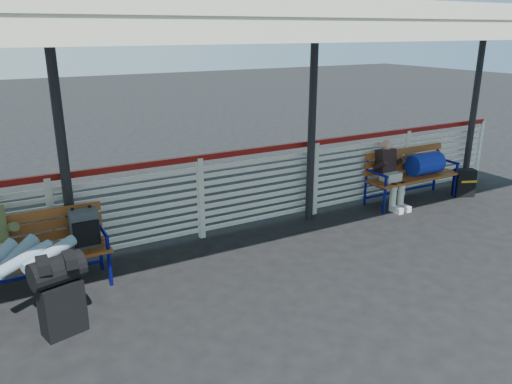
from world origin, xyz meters
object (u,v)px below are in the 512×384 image
bench_left (43,242)px  suitcase_side (464,183)px  companion_person (390,173)px  traveler_man (12,250)px  luggage_stack (60,292)px  bench_right (418,167)px

bench_left → suitcase_side: 7.12m
suitcase_side → companion_person: bearing=-167.4°
traveler_man → suitcase_side: 7.46m
luggage_stack → bench_left: (-0.01, 1.03, 0.14)m
bench_right → luggage_stack: bearing=-168.6°
bench_left → bench_right: size_ratio=1.00×
bench_right → traveler_man: (-6.54, -0.56, 0.10)m
bench_left → bench_right: (6.20, 0.21, 0.02)m
companion_person → suitcase_side: companion_person is taller
luggage_stack → suitcase_side: size_ratio=1.67×
luggage_stack → bench_left: bearing=76.4°
traveler_man → luggage_stack: bearing=-63.3°
bench_left → traveler_man: 0.50m
companion_person → suitcase_side: (1.60, -0.25, -0.35)m
luggage_stack → suitcase_side: bearing=-6.5°
traveler_man → companion_person: bearing=5.2°
traveler_man → companion_person: size_ratio=1.43×
luggage_stack → bench_left: 1.04m
luggage_stack → traveler_man: bearing=102.5°
traveler_man → suitcase_side: (7.44, 0.28, -0.46)m
bench_left → traveler_man: size_ratio=1.10×
luggage_stack → traveler_man: traveler_man is taller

